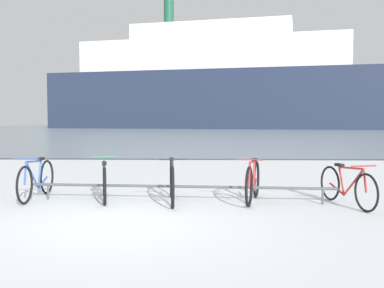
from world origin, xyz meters
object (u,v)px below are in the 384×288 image
(bicycle_0, at_px, (36,180))
(bicycle_3, at_px, (253,182))
(bicycle_1, at_px, (104,181))
(bicycle_2, at_px, (172,182))
(ferry_ship, at_px, (217,85))
(bicycle_4, at_px, (347,186))

(bicycle_0, xyz_separation_m, bicycle_3, (4.04, -0.19, 0.00))
(bicycle_1, xyz_separation_m, bicycle_2, (1.27, -0.20, 0.03))
(bicycle_0, bearing_deg, bicycle_3, -2.66)
(bicycle_3, xyz_separation_m, ferry_ship, (0.98, 61.32, 6.34))
(bicycle_4, bearing_deg, bicycle_0, 174.74)
(bicycle_1, height_order, ferry_ship, ferry_ship)
(bicycle_0, height_order, ferry_ship, ferry_ship)
(bicycle_0, xyz_separation_m, bicycle_4, (5.63, -0.52, -0.02))
(bicycle_1, height_order, bicycle_2, bicycle_2)
(bicycle_3, height_order, bicycle_4, bicycle_3)
(bicycle_1, relative_size, bicycle_2, 0.92)
(bicycle_0, relative_size, bicycle_1, 1.07)
(bicycle_4, distance_m, ferry_ship, 61.98)
(bicycle_1, xyz_separation_m, ferry_ship, (3.72, 61.20, 6.36))
(bicycle_3, bearing_deg, ferry_ship, 89.08)
(bicycle_4, bearing_deg, bicycle_1, 174.04)
(bicycle_1, relative_size, ferry_ship, 0.03)
(bicycle_2, distance_m, ferry_ship, 61.78)
(bicycle_1, xyz_separation_m, bicycle_4, (4.32, -0.45, -0.00))
(bicycle_0, distance_m, ferry_ship, 61.67)
(ferry_ship, bearing_deg, bicycle_1, -93.47)
(bicycle_1, xyz_separation_m, bicycle_3, (2.73, -0.12, 0.02))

